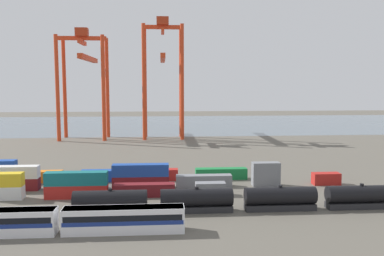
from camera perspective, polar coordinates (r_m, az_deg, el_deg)
ground_plane at (r=123.96m, az=-5.86°, el=-4.26°), size 420.00×420.00×0.00m
harbour_water at (r=228.59m, az=-5.14°, el=0.54°), size 400.00×110.00×0.01m
passenger_train at (r=65.87m, az=-17.92°, el=-12.05°), size 37.36×3.14×3.90m
freight_tank_row at (r=75.72m, az=12.14°, el=-9.49°), size 72.41×3.03×4.49m
shipping_container_2 at (r=88.47m, az=-24.23°, el=-8.18°), size 6.04×2.44×2.60m
shipping_container_3 at (r=87.89m, az=-24.30°, el=-6.54°), size 6.04×2.44×2.60m
shipping_container_4 at (r=84.90m, az=-15.70°, el=-8.46°), size 12.10×2.44×2.60m
shipping_container_5 at (r=84.29m, az=-15.75°, el=-6.74°), size 12.10×2.44×2.60m
shipping_container_6 at (r=83.30m, az=-6.63°, el=-8.54°), size 12.10×2.44×2.60m
shipping_container_7 at (r=83.79m, az=2.56°, el=-8.42°), size 6.04×2.44×2.60m
shipping_container_8 at (r=95.38m, az=-23.95°, el=-7.15°), size 12.10×2.44×2.60m
shipping_container_9 at (r=94.83m, az=-24.02°, el=-5.62°), size 12.10×2.44×2.60m
shipping_container_10 at (r=91.69m, az=-15.79°, el=-7.37°), size 12.10×2.44×2.60m
shipping_container_11 at (r=89.97m, az=-7.13°, el=-7.44°), size 12.10×2.44×2.60m
shipping_container_12 at (r=89.39m, az=-7.15°, el=-5.82°), size 12.10×2.44×2.60m
shipping_container_13 at (r=90.32m, az=1.67°, el=-7.34°), size 12.10×2.44×2.60m
shipping_container_14 at (r=92.71m, az=10.19°, el=-7.08°), size 6.04×2.44×2.60m
shipping_container_15 at (r=92.15m, az=10.22°, el=-5.51°), size 6.04×2.44×2.60m
shipping_container_16 at (r=97.01m, az=18.11°, el=-6.70°), size 6.04×2.44×2.60m
shipping_container_19 at (r=99.89m, az=-19.24°, el=-6.37°), size 6.04×2.44×2.60m
shipping_container_20 at (r=97.32m, az=-11.65°, el=-6.48°), size 12.10×2.44×2.60m
shipping_container_21 at (r=96.51m, az=-3.78°, el=-6.47°), size 6.04×2.44×2.60m
shipping_container_22 at (r=97.51m, az=4.07°, el=-6.34°), size 12.10×2.44×2.60m
gantry_crane_west at (r=174.41m, az=-14.71°, el=7.65°), size 19.14×39.62×44.28m
gantry_crane_central at (r=171.63m, az=-4.06°, el=8.42°), size 16.64×39.65×48.91m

